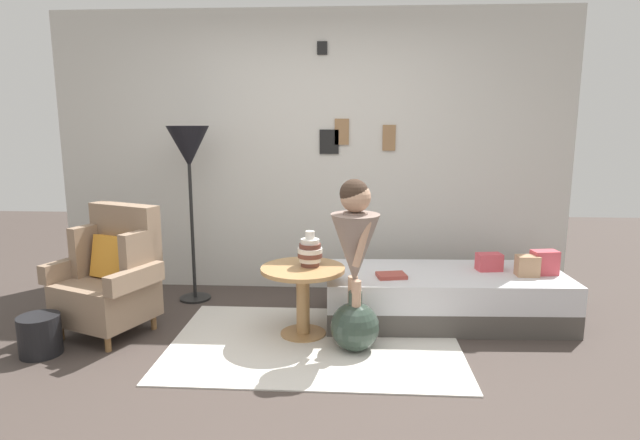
{
  "coord_description": "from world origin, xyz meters",
  "views": [
    {
      "loc": [
        0.39,
        -2.99,
        1.59
      ],
      "look_at": [
        0.15,
        0.95,
        0.85
      ],
      "focal_mm": 29.34,
      "sensor_mm": 36.0,
      "label": 1
    }
  ],
  "objects_px": {
    "daybed": "(444,296)",
    "book_on_daybed": "(391,276)",
    "magazine_basket": "(40,335)",
    "armchair": "(112,276)",
    "person_child": "(355,241)",
    "demijohn_near": "(355,326)",
    "vase_striped": "(310,252)",
    "floor_lamp": "(189,154)",
    "side_table": "(303,286)"
  },
  "relations": [
    {
      "from": "book_on_daybed",
      "to": "magazine_basket",
      "type": "xyz_separation_m",
      "value": [
        -2.46,
        -0.67,
        -0.28
      ]
    },
    {
      "from": "vase_striped",
      "to": "person_child",
      "type": "distance_m",
      "value": 0.44
    },
    {
      "from": "daybed",
      "to": "book_on_daybed",
      "type": "bearing_deg",
      "value": -159.56
    },
    {
      "from": "demijohn_near",
      "to": "vase_striped",
      "type": "bearing_deg",
      "value": 140.68
    },
    {
      "from": "magazine_basket",
      "to": "book_on_daybed",
      "type": "bearing_deg",
      "value": 15.18
    },
    {
      "from": "floor_lamp",
      "to": "magazine_basket",
      "type": "relative_size",
      "value": 5.57
    },
    {
      "from": "book_on_daybed",
      "to": "magazine_basket",
      "type": "distance_m",
      "value": 2.56
    },
    {
      "from": "daybed",
      "to": "magazine_basket",
      "type": "xyz_separation_m",
      "value": [
        -2.9,
        -0.83,
        -0.06
      ]
    },
    {
      "from": "book_on_daybed",
      "to": "demijohn_near",
      "type": "height_order",
      "value": "same"
    },
    {
      "from": "person_child",
      "to": "demijohn_near",
      "type": "relative_size",
      "value": 2.82
    },
    {
      "from": "floor_lamp",
      "to": "person_child",
      "type": "distance_m",
      "value": 1.82
    },
    {
      "from": "armchair",
      "to": "daybed",
      "type": "relative_size",
      "value": 0.5
    },
    {
      "from": "armchair",
      "to": "magazine_basket",
      "type": "xyz_separation_m",
      "value": [
        -0.33,
        -0.44,
        -0.3
      ]
    },
    {
      "from": "daybed",
      "to": "magazine_basket",
      "type": "relative_size",
      "value": 6.89
    },
    {
      "from": "side_table",
      "to": "person_child",
      "type": "xyz_separation_m",
      "value": [
        0.38,
        -0.21,
        0.4
      ]
    },
    {
      "from": "person_child",
      "to": "magazine_basket",
      "type": "relative_size",
      "value": 4.34
    },
    {
      "from": "armchair",
      "to": "vase_striped",
      "type": "xyz_separation_m",
      "value": [
        1.51,
        0.05,
        0.2
      ]
    },
    {
      "from": "daybed",
      "to": "vase_striped",
      "type": "xyz_separation_m",
      "value": [
        -1.07,
        -0.35,
        0.44
      ]
    },
    {
      "from": "magazine_basket",
      "to": "person_child",
      "type": "bearing_deg",
      "value": 6.13
    },
    {
      "from": "daybed",
      "to": "book_on_daybed",
      "type": "xyz_separation_m",
      "value": [
        -0.44,
        -0.17,
        0.22
      ]
    },
    {
      "from": "daybed",
      "to": "magazine_basket",
      "type": "bearing_deg",
      "value": -164.0
    },
    {
      "from": "floor_lamp",
      "to": "magazine_basket",
      "type": "distance_m",
      "value": 1.84
    },
    {
      "from": "floor_lamp",
      "to": "book_on_daybed",
      "type": "relative_size",
      "value": 7.09
    },
    {
      "from": "armchair",
      "to": "vase_striped",
      "type": "bearing_deg",
      "value": 1.74
    },
    {
      "from": "armchair",
      "to": "floor_lamp",
      "type": "relative_size",
      "value": 0.62
    },
    {
      "from": "armchair",
      "to": "floor_lamp",
      "type": "distance_m",
      "value": 1.23
    },
    {
      "from": "floor_lamp",
      "to": "side_table",
      "type": "bearing_deg",
      "value": -35.46
    },
    {
      "from": "armchair",
      "to": "floor_lamp",
      "type": "bearing_deg",
      "value": 62.69
    },
    {
      "from": "person_child",
      "to": "demijohn_near",
      "type": "distance_m",
      "value": 0.61
    },
    {
      "from": "magazine_basket",
      "to": "side_table",
      "type": "bearing_deg",
      "value": 14.01
    },
    {
      "from": "floor_lamp",
      "to": "book_on_daybed",
      "type": "height_order",
      "value": "floor_lamp"
    },
    {
      "from": "vase_striped",
      "to": "armchair",
      "type": "bearing_deg",
      "value": -178.26
    },
    {
      "from": "armchair",
      "to": "book_on_daybed",
      "type": "distance_m",
      "value": 2.14
    },
    {
      "from": "daybed",
      "to": "floor_lamp",
      "type": "bearing_deg",
      "value": 170.38
    },
    {
      "from": "armchair",
      "to": "demijohn_near",
      "type": "bearing_deg",
      "value": -7.13
    },
    {
      "from": "magazine_basket",
      "to": "demijohn_near",
      "type": "bearing_deg",
      "value": 5.42
    },
    {
      "from": "demijohn_near",
      "to": "magazine_basket",
      "type": "height_order",
      "value": "demijohn_near"
    },
    {
      "from": "vase_striped",
      "to": "floor_lamp",
      "type": "bearing_deg",
      "value": 147.13
    },
    {
      "from": "daybed",
      "to": "side_table",
      "type": "bearing_deg",
      "value": -160.89
    },
    {
      "from": "vase_striped",
      "to": "person_child",
      "type": "height_order",
      "value": "person_child"
    },
    {
      "from": "person_child",
      "to": "demijohn_near",
      "type": "bearing_deg",
      "value": -75.95
    },
    {
      "from": "armchair",
      "to": "vase_striped",
      "type": "distance_m",
      "value": 1.52
    },
    {
      "from": "armchair",
      "to": "person_child",
      "type": "xyz_separation_m",
      "value": [
        1.84,
        -0.2,
        0.35
      ]
    },
    {
      "from": "daybed",
      "to": "vase_striped",
      "type": "distance_m",
      "value": 1.21
    },
    {
      "from": "side_table",
      "to": "person_child",
      "type": "height_order",
      "value": "person_child"
    },
    {
      "from": "side_table",
      "to": "vase_striped",
      "type": "xyz_separation_m",
      "value": [
        0.05,
        0.04,
        0.25
      ]
    },
    {
      "from": "daybed",
      "to": "book_on_daybed",
      "type": "height_order",
      "value": "book_on_daybed"
    },
    {
      "from": "book_on_daybed",
      "to": "floor_lamp",
      "type": "bearing_deg",
      "value": 162.85
    },
    {
      "from": "person_child",
      "to": "magazine_basket",
      "type": "xyz_separation_m",
      "value": [
        -2.17,
        -0.23,
        -0.65
      ]
    },
    {
      "from": "armchair",
      "to": "magazine_basket",
      "type": "bearing_deg",
      "value": -127.17
    }
  ]
}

